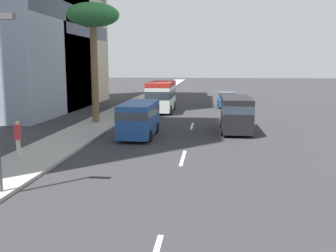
{
  "coord_description": "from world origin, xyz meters",
  "views": [
    {
      "loc": [
        -2.89,
        -1.27,
        4.71
      ],
      "look_at": [
        18.98,
        1.07,
        1.16
      ],
      "focal_mm": 41.21,
      "sensor_mm": 36.0,
      "label": 1
    }
  ],
  "objects_px": {
    "pedestrian_mid_block": "(18,137)",
    "car_fourth": "(226,100)",
    "van_lead": "(139,117)",
    "palm_tree": "(93,19)",
    "minibus_second": "(161,95)",
    "van_third": "(236,112)"
  },
  "relations": [
    {
      "from": "car_fourth",
      "to": "palm_tree",
      "type": "relative_size",
      "value": 0.52
    },
    {
      "from": "van_lead",
      "to": "pedestrian_mid_block",
      "type": "bearing_deg",
      "value": -35.35
    },
    {
      "from": "car_fourth",
      "to": "pedestrian_mid_block",
      "type": "distance_m",
      "value": 27.57
    },
    {
      "from": "car_fourth",
      "to": "pedestrian_mid_block",
      "type": "xyz_separation_m",
      "value": [
        -25.16,
        11.25,
        0.37
      ]
    },
    {
      "from": "van_lead",
      "to": "car_fourth",
      "type": "relative_size",
      "value": 1.13
    },
    {
      "from": "van_third",
      "to": "car_fourth",
      "type": "distance_m",
      "value": 15.94
    },
    {
      "from": "pedestrian_mid_block",
      "to": "palm_tree",
      "type": "distance_m",
      "value": 13.72
    },
    {
      "from": "minibus_second",
      "to": "van_third",
      "type": "bearing_deg",
      "value": 30.94
    },
    {
      "from": "van_third",
      "to": "minibus_second",
      "type": "bearing_deg",
      "value": 30.94
    },
    {
      "from": "van_third",
      "to": "car_fourth",
      "type": "height_order",
      "value": "van_third"
    },
    {
      "from": "van_lead",
      "to": "van_third",
      "type": "height_order",
      "value": "van_third"
    },
    {
      "from": "van_lead",
      "to": "minibus_second",
      "type": "xyz_separation_m",
      "value": [
        13.45,
        0.21,
        0.35
      ]
    },
    {
      "from": "pedestrian_mid_block",
      "to": "palm_tree",
      "type": "xyz_separation_m",
      "value": [
        11.82,
        -0.41,
        6.96
      ]
    },
    {
      "from": "minibus_second",
      "to": "palm_tree",
      "type": "xyz_separation_m",
      "value": [
        -8.43,
        4.21,
        6.48
      ]
    },
    {
      "from": "van_lead",
      "to": "minibus_second",
      "type": "height_order",
      "value": "minibus_second"
    },
    {
      "from": "pedestrian_mid_block",
      "to": "car_fourth",
      "type": "bearing_deg",
      "value": -28.28
    },
    {
      "from": "van_third",
      "to": "pedestrian_mid_block",
      "type": "distance_m",
      "value": 14.54
    },
    {
      "from": "van_third",
      "to": "palm_tree",
      "type": "bearing_deg",
      "value": 76.54
    },
    {
      "from": "van_lead",
      "to": "car_fourth",
      "type": "height_order",
      "value": "van_lead"
    },
    {
      "from": "van_lead",
      "to": "van_third",
      "type": "bearing_deg",
      "value": 110.82
    },
    {
      "from": "van_third",
      "to": "car_fourth",
      "type": "xyz_separation_m",
      "value": [
        15.93,
        -0.03,
        -0.61
      ]
    },
    {
      "from": "van_lead",
      "to": "car_fourth",
      "type": "xyz_separation_m",
      "value": [
        18.36,
        -6.42,
        -0.5
      ]
    }
  ]
}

